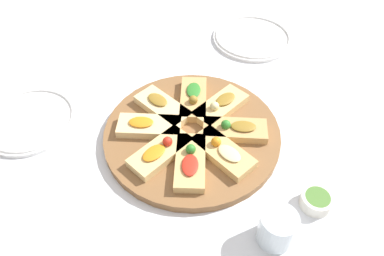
{
  "coord_description": "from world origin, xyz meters",
  "views": [
    {
      "loc": [
        0.11,
        -0.61,
        0.7
      ],
      "look_at": [
        0.0,
        0.0,
        0.03
      ],
      "focal_mm": 35.0,
      "sensor_mm": 36.0,
      "label": 1
    }
  ],
  "objects_px": {
    "plate_left": "(29,120)",
    "water_glass": "(277,228)",
    "serving_board": "(192,134)",
    "dipping_bowl": "(316,200)",
    "plate_right": "(253,37)"
  },
  "relations": [
    {
      "from": "plate_left",
      "to": "water_glass",
      "type": "bearing_deg",
      "value": -18.5
    },
    {
      "from": "dipping_bowl",
      "to": "serving_board",
      "type": "bearing_deg",
      "value": 153.89
    },
    {
      "from": "plate_right",
      "to": "serving_board",
      "type": "bearing_deg",
      "value": -104.56
    },
    {
      "from": "serving_board",
      "to": "water_glass",
      "type": "xyz_separation_m",
      "value": [
        0.21,
        -0.24,
        0.03
      ]
    },
    {
      "from": "serving_board",
      "to": "dipping_bowl",
      "type": "xyz_separation_m",
      "value": [
        0.29,
        -0.14,
        0.01
      ]
    },
    {
      "from": "water_glass",
      "to": "serving_board",
      "type": "bearing_deg",
      "value": 131.6
    },
    {
      "from": "serving_board",
      "to": "dipping_bowl",
      "type": "relative_size",
      "value": 6.39
    },
    {
      "from": "plate_left",
      "to": "dipping_bowl",
      "type": "height_order",
      "value": "dipping_bowl"
    },
    {
      "from": "dipping_bowl",
      "to": "plate_left",
      "type": "bearing_deg",
      "value": 170.59
    },
    {
      "from": "serving_board",
      "to": "plate_left",
      "type": "height_order",
      "value": "serving_board"
    },
    {
      "from": "serving_board",
      "to": "plate_left",
      "type": "bearing_deg",
      "value": -176.55
    },
    {
      "from": "plate_left",
      "to": "dipping_bowl",
      "type": "xyz_separation_m",
      "value": [
        0.71,
        -0.12,
        0.01
      ]
    },
    {
      "from": "plate_right",
      "to": "water_glass",
      "type": "distance_m",
      "value": 0.7
    },
    {
      "from": "plate_left",
      "to": "plate_right",
      "type": "xyz_separation_m",
      "value": [
        0.54,
        0.48,
        -0.0
      ]
    },
    {
      "from": "plate_right",
      "to": "water_glass",
      "type": "bearing_deg",
      "value": -82.41
    }
  ]
}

